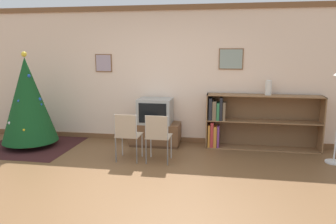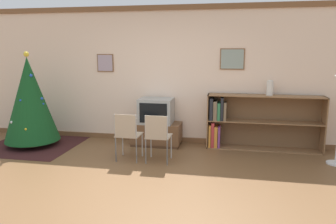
{
  "view_description": "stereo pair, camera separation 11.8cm",
  "coord_description": "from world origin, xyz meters",
  "px_view_note": "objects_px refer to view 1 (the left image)",
  "views": [
    {
      "loc": [
        1.15,
        -3.99,
        1.87
      ],
      "look_at": [
        0.24,
        1.33,
        0.83
      ],
      "focal_mm": 35.0,
      "sensor_mm": 36.0,
      "label": 1
    },
    {
      "loc": [
        1.27,
        -3.97,
        1.87
      ],
      "look_at": [
        0.24,
        1.33,
        0.83
      ],
      "focal_mm": 35.0,
      "sensor_mm": 36.0,
      "label": 2
    }
  ],
  "objects_px": {
    "folding_chair_left": "(127,134)",
    "christmas_tree": "(28,100)",
    "tv_console": "(155,134)",
    "folding_chair_right": "(158,135)",
    "television": "(155,111)",
    "bookshelf": "(245,121)",
    "vase": "(268,87)"
  },
  "relations": [
    {
      "from": "tv_console",
      "to": "vase",
      "type": "distance_m",
      "value": 2.32
    },
    {
      "from": "folding_chair_right",
      "to": "bookshelf",
      "type": "relative_size",
      "value": 0.39
    },
    {
      "from": "bookshelf",
      "to": "vase",
      "type": "relative_size",
      "value": 7.63
    },
    {
      "from": "christmas_tree",
      "to": "bookshelf",
      "type": "distance_m",
      "value": 4.16
    },
    {
      "from": "folding_chair_right",
      "to": "vase",
      "type": "height_order",
      "value": "vase"
    },
    {
      "from": "christmas_tree",
      "to": "television",
      "type": "distance_m",
      "value": 2.44
    },
    {
      "from": "television",
      "to": "bookshelf",
      "type": "relative_size",
      "value": 0.31
    },
    {
      "from": "christmas_tree",
      "to": "folding_chair_left",
      "type": "distance_m",
      "value": 2.22
    },
    {
      "from": "tv_console",
      "to": "bookshelf",
      "type": "xyz_separation_m",
      "value": [
        1.72,
        0.11,
        0.3
      ]
    },
    {
      "from": "christmas_tree",
      "to": "bookshelf",
      "type": "bearing_deg",
      "value": 8.51
    },
    {
      "from": "television",
      "to": "vase",
      "type": "xyz_separation_m",
      "value": [
        2.12,
        0.12,
        0.49
      ]
    },
    {
      "from": "bookshelf",
      "to": "television",
      "type": "bearing_deg",
      "value": -176.35
    },
    {
      "from": "folding_chair_left",
      "to": "vase",
      "type": "height_order",
      "value": "vase"
    },
    {
      "from": "tv_console",
      "to": "folding_chair_right",
      "type": "height_order",
      "value": "folding_chair_right"
    },
    {
      "from": "folding_chair_right",
      "to": "vase",
      "type": "relative_size",
      "value": 2.97
    },
    {
      "from": "folding_chair_left",
      "to": "christmas_tree",
      "type": "bearing_deg",
      "value": 166.3
    },
    {
      "from": "bookshelf",
      "to": "vase",
      "type": "height_order",
      "value": "vase"
    },
    {
      "from": "television",
      "to": "bookshelf",
      "type": "distance_m",
      "value": 1.73
    },
    {
      "from": "television",
      "to": "folding_chair_left",
      "type": "xyz_separation_m",
      "value": [
        -0.26,
        -1.02,
        -0.21
      ]
    },
    {
      "from": "tv_console",
      "to": "folding_chair_left",
      "type": "distance_m",
      "value": 1.08
    },
    {
      "from": "folding_chair_right",
      "to": "tv_console",
      "type": "bearing_deg",
      "value": 104.23
    },
    {
      "from": "television",
      "to": "folding_chair_right",
      "type": "xyz_separation_m",
      "value": [
        0.26,
        -1.02,
        -0.21
      ]
    },
    {
      "from": "folding_chair_left",
      "to": "bookshelf",
      "type": "height_order",
      "value": "bookshelf"
    },
    {
      "from": "tv_console",
      "to": "folding_chair_left",
      "type": "relative_size",
      "value": 1.18
    },
    {
      "from": "christmas_tree",
      "to": "folding_chair_right",
      "type": "relative_size",
      "value": 2.21
    },
    {
      "from": "folding_chair_right",
      "to": "vase",
      "type": "xyz_separation_m",
      "value": [
        1.86,
        1.14,
        0.7
      ]
    },
    {
      "from": "folding_chair_left",
      "to": "folding_chair_right",
      "type": "xyz_separation_m",
      "value": [
        0.52,
        0.0,
        0.0
      ]
    },
    {
      "from": "tv_console",
      "to": "television",
      "type": "distance_m",
      "value": 0.46
    },
    {
      "from": "christmas_tree",
      "to": "folding_chair_right",
      "type": "height_order",
      "value": "christmas_tree"
    },
    {
      "from": "christmas_tree",
      "to": "tv_console",
      "type": "relative_size",
      "value": 1.87
    },
    {
      "from": "christmas_tree",
      "to": "vase",
      "type": "relative_size",
      "value": 6.58
    },
    {
      "from": "christmas_tree",
      "to": "television",
      "type": "bearing_deg",
      "value": 11.96
    }
  ]
}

